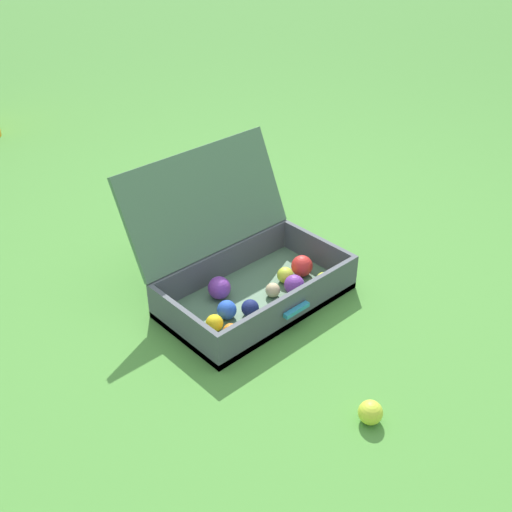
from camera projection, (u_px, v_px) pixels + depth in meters
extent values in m
plane|color=#4C8C38|center=(265.00, 294.00, 2.31)|extent=(16.00, 16.00, 0.00)
cube|color=#4C7051|center=(256.00, 299.00, 2.27)|extent=(0.67, 0.38, 0.03)
cube|color=#4C5156|center=(183.00, 325.00, 2.05)|extent=(0.02, 0.38, 0.14)
cube|color=#4C5156|center=(318.00, 253.00, 2.42)|extent=(0.02, 0.38, 0.14)
cube|color=#4C5156|center=(292.00, 309.00, 2.12)|extent=(0.64, 0.02, 0.14)
cube|color=#4C5156|center=(223.00, 266.00, 2.35)|extent=(0.64, 0.02, 0.14)
cube|color=#4C7051|center=(206.00, 200.00, 2.27)|extent=(0.67, 0.18, 0.35)
cube|color=teal|center=(297.00, 310.00, 2.11)|extent=(0.11, 0.02, 0.02)
sphere|color=blue|center=(312.00, 289.00, 2.25)|extent=(0.06, 0.06, 0.06)
sphere|color=white|center=(218.00, 342.00, 2.01)|extent=(0.05, 0.05, 0.05)
sphere|color=blue|center=(227.00, 310.00, 2.14)|extent=(0.07, 0.07, 0.07)
sphere|color=purple|center=(219.00, 288.00, 2.23)|extent=(0.08, 0.08, 0.08)
sphere|color=navy|center=(250.00, 308.00, 2.15)|extent=(0.06, 0.06, 0.06)
sphere|color=#D1B784|center=(273.00, 290.00, 2.25)|extent=(0.05, 0.05, 0.05)
sphere|color=purple|center=(294.00, 285.00, 2.26)|extent=(0.07, 0.07, 0.07)
sphere|color=#CCDB38|center=(285.00, 275.00, 2.32)|extent=(0.06, 0.06, 0.06)
sphere|color=orange|center=(231.00, 331.00, 2.05)|extent=(0.05, 0.05, 0.05)
sphere|color=#CCDB38|center=(323.00, 279.00, 2.31)|extent=(0.05, 0.05, 0.05)
sphere|color=yellow|center=(214.00, 323.00, 2.08)|extent=(0.06, 0.06, 0.06)
sphere|color=red|center=(302.00, 266.00, 2.35)|extent=(0.08, 0.08, 0.08)
sphere|color=#CCDB38|center=(370.00, 412.00, 1.77)|extent=(0.07, 0.07, 0.07)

